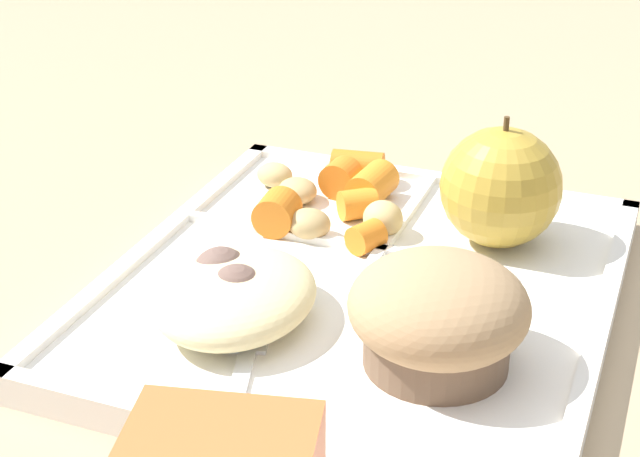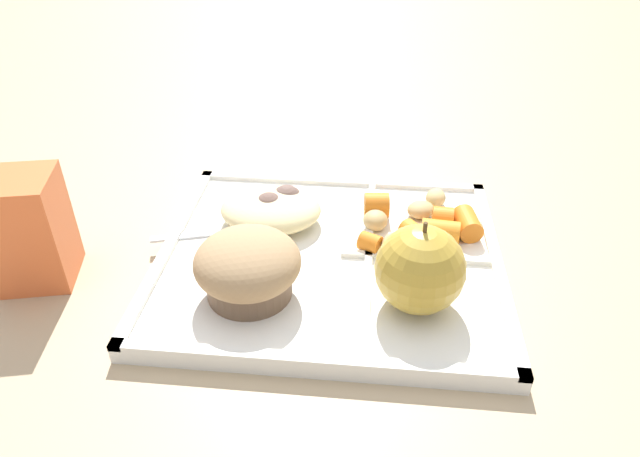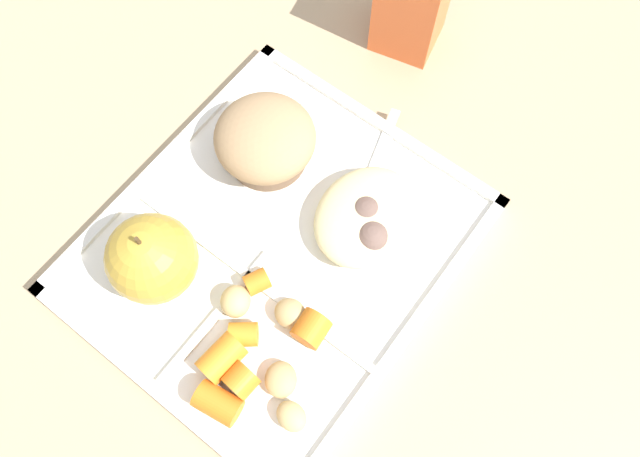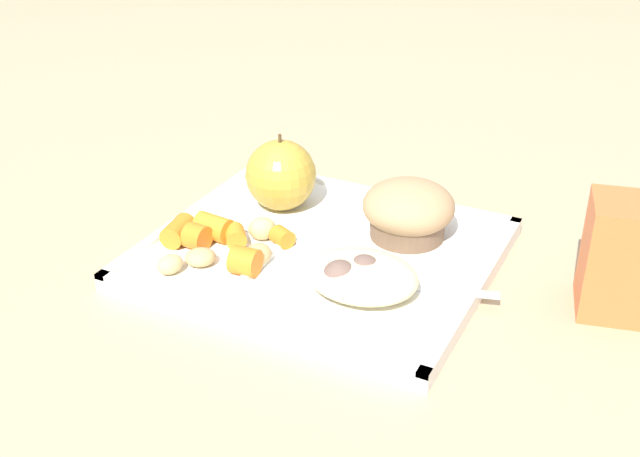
{
  "view_description": "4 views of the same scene",
  "coord_description": "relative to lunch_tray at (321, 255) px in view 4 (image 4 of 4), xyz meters",
  "views": [
    {
      "loc": [
        0.5,
        0.17,
        0.32
      ],
      "look_at": [
        -0.01,
        -0.03,
        0.04
      ],
      "focal_mm": 56.33,
      "sensor_mm": 36.0,
      "label": 1
    },
    {
      "loc": [
        -0.04,
        0.46,
        0.36
      ],
      "look_at": [
        0.01,
        -0.02,
        0.03
      ],
      "focal_mm": 32.42,
      "sensor_mm": 36.0,
      "label": 2
    },
    {
      "loc": [
        -0.13,
        -0.15,
        0.54
      ],
      "look_at": [
        0.03,
        -0.02,
        0.02
      ],
      "focal_mm": 33.82,
      "sensor_mm": 36.0,
      "label": 3
    },
    {
      "loc": [
        0.31,
        -0.62,
        0.42
      ],
      "look_at": [
        0.01,
        -0.03,
        0.05
      ],
      "focal_mm": 44.54,
      "sensor_mm": 36.0,
      "label": 4
    }
  ],
  "objects": [
    {
      "name": "ground",
      "position": [
        0.0,
        -0.0,
        -0.01
      ],
      "size": [
        6.0,
        6.0,
        0.0
      ],
      "primitive_type": "plane",
      "color": "tan"
    },
    {
      "name": "lunch_tray",
      "position": [
        0.0,
        0.0,
        0.0
      ],
      "size": [
        0.34,
        0.3,
        0.02
      ],
      "color": "white",
      "rests_on": "ground"
    },
    {
      "name": "green_apple",
      "position": [
        -0.08,
        0.07,
        0.05
      ],
      "size": [
        0.08,
        0.08,
        0.09
      ],
      "color": "#B79333",
      "rests_on": "lunch_tray"
    },
    {
      "name": "bran_muffin",
      "position": [
        0.07,
        0.07,
        0.04
      ],
      "size": [
        0.1,
        0.1,
        0.06
      ],
      "color": "brown",
      "rests_on": "lunch_tray"
    },
    {
      "name": "carrot_slice_large",
      "position": [
        -0.04,
        -0.07,
        0.02
      ],
      "size": [
        0.03,
        0.03,
        0.03
      ],
      "primitive_type": "cylinder",
      "rotation": [
        0.0,
        1.57,
        3.22
      ],
      "color": "orange",
      "rests_on": "lunch_tray"
    },
    {
      "name": "carrot_slice_near_corner",
      "position": [
        -0.08,
        -0.03,
        0.02
      ],
      "size": [
        0.03,
        0.03,
        0.02
      ],
      "primitive_type": "cylinder",
      "rotation": [
        0.0,
        1.57,
        2.25
      ],
      "color": "orange",
      "rests_on": "lunch_tray"
    },
    {
      "name": "carrot_slice_tilted",
      "position": [
        -0.14,
        -0.05,
        0.02
      ],
      "size": [
        0.03,
        0.04,
        0.02
      ],
      "primitive_type": "cylinder",
      "rotation": [
        0.0,
        1.57,
        4.87
      ],
      "color": "orange",
      "rests_on": "lunch_tray"
    },
    {
      "name": "carrot_slice_edge",
      "position": [
        -0.04,
        -0.01,
        0.02
      ],
      "size": [
        0.03,
        0.03,
        0.02
      ],
      "primitive_type": "cylinder",
      "rotation": [
        0.0,
        1.57,
        5.83
      ],
      "color": "orange",
      "rests_on": "lunch_tray"
    },
    {
      "name": "carrot_slice_small",
      "position": [
        -0.11,
        -0.03,
        0.02
      ],
      "size": [
        0.04,
        0.03,
        0.03
      ],
      "primitive_type": "cylinder",
      "rotation": [
        0.0,
        1.57,
        6.19
      ],
      "color": "orange",
      "rests_on": "lunch_tray"
    },
    {
      "name": "carrot_slice_center",
      "position": [
        -0.11,
        -0.06,
        0.02
      ],
      "size": [
        0.02,
        0.03,
        0.03
      ],
      "primitive_type": "cylinder",
      "rotation": [
        0.0,
        1.57,
        6.21
      ],
      "color": "orange",
      "rests_on": "lunch_tray"
    },
    {
      "name": "potato_chunk_large",
      "position": [
        -0.06,
        -0.01,
        0.02
      ],
      "size": [
        0.04,
        0.04,
        0.02
      ],
      "primitive_type": "ellipsoid",
      "rotation": [
        0.0,
        0.0,
        3.77
      ],
      "color": "tan",
      "rests_on": "lunch_tray"
    },
    {
      "name": "potato_chunk_corner",
      "position": [
        -0.04,
        -0.05,
        0.02
      ],
      "size": [
        0.03,
        0.03,
        0.02
      ],
      "primitive_type": "ellipsoid",
      "rotation": [
        0.0,
        0.0,
        6.27
      ],
      "color": "tan",
      "rests_on": "lunch_tray"
    },
    {
      "name": "potato_chunk_wedge",
      "position": [
        -0.11,
        -0.11,
        0.02
      ],
      "size": [
        0.03,
        0.03,
        0.02
      ],
      "primitive_type": "ellipsoid",
      "rotation": [
        0.0,
        0.0,
        1.42
      ],
      "color": "tan",
      "rests_on": "lunch_tray"
    },
    {
      "name": "potato_chunk_golden",
      "position": [
        -0.09,
        -0.08,
        0.01
      ],
      "size": [
        0.04,
        0.04,
        0.02
      ],
      "primitive_type": "ellipsoid",
      "rotation": [
        0.0,
        0.0,
        2.27
      ],
      "color": "tan",
      "rests_on": "lunch_tray"
    },
    {
      "name": "egg_noodle_pile",
      "position": [
        0.07,
        -0.05,
        0.02
      ],
      "size": [
        0.11,
        0.09,
        0.03
      ],
      "primitive_type": "ellipsoid",
      "color": "beige",
      "rests_on": "lunch_tray"
    },
    {
      "name": "meatball_back",
      "position": [
        0.07,
        -0.05,
        0.02
      ],
      "size": [
        0.04,
        0.04,
        0.04
      ],
      "primitive_type": "sphere",
      "color": "brown",
      "rests_on": "lunch_tray"
    },
    {
      "name": "meatball_center",
      "position": [
        0.05,
        -0.07,
        0.02
      ],
      "size": [
        0.03,
        0.03,
        0.03
      ],
      "primitive_type": "sphere",
      "color": "brown",
      "rests_on": "lunch_tray"
    },
    {
      "name": "meatball_side",
      "position": [
        0.05,
        -0.07,
        0.02
      ],
      "size": [
        0.04,
        0.04,
        0.04
      ],
      "primitive_type": "sphere",
      "color": "brown",
      "rests_on": "lunch_tray"
    },
    {
      "name": "meatball_front",
      "position": [
        0.08,
        -0.04,
        0.02
      ],
      "size": [
        0.03,
        0.03,
        0.03
      ],
      "primitive_type": "sphere",
      "color": "brown",
      "rests_on": "lunch_tray"
    },
    {
      "name": "plastic_fork",
      "position": [
        0.1,
        -0.03,
        0.01
      ],
      "size": [
        0.15,
        0.06,
        0.0
      ],
      "color": "silver",
      "rests_on": "lunch_tray"
    },
    {
      "name": "milk_carton",
      "position": [
        0.28,
        0.04,
        0.05
      ],
      "size": [
        0.08,
        0.08,
        0.11
      ],
      "primitive_type": "cube",
      "rotation": [
        0.0,
        0.0,
        0.23
      ],
      "color": "orange",
      "rests_on": "ground"
    }
  ]
}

